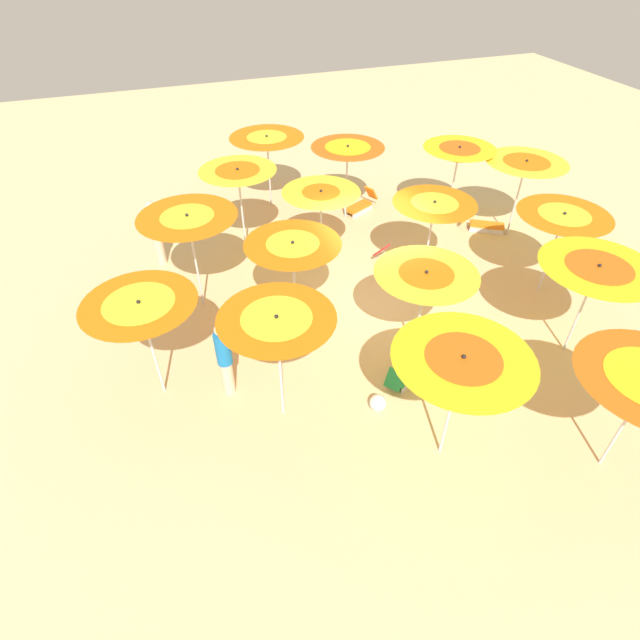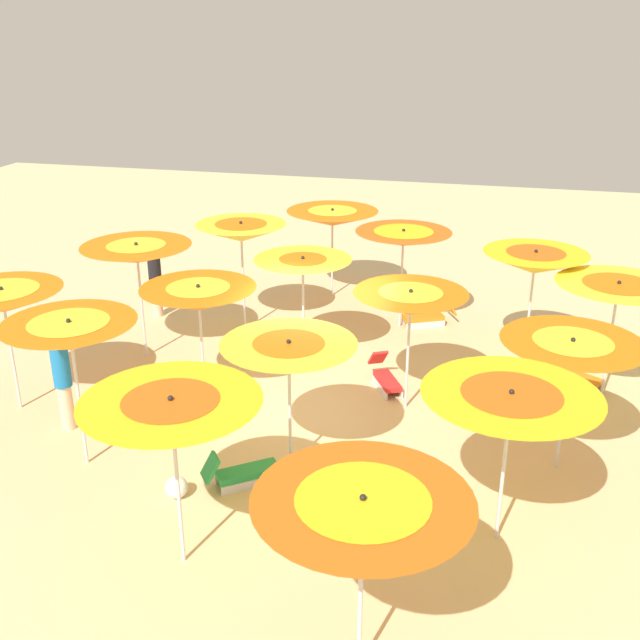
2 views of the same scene
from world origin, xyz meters
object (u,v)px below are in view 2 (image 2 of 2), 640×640
at_px(beach_umbrella_11, 571,353).
at_px(lounger_0, 571,374).
at_px(beach_umbrella_8, 241,232).
at_px(beach_umbrella_14, 535,262).
at_px(beach_umbrella_6, 289,354).
at_px(beach_umbrella_5, 199,298).
at_px(beach_umbrella_9, 303,267).
at_px(beach_umbrella_2, 172,414).
at_px(lounger_3, 428,316).
at_px(beach_ball, 176,487).
at_px(beach_umbrella_7, 510,406).
at_px(beach_umbrella_10, 410,303).
at_px(beach_umbrella_12, 332,218).
at_px(beach_umbrella_15, 618,292).
at_px(lounger_1, 386,378).
at_px(beachgoer_0, 155,277).
at_px(beachgoer_1, 63,380).
at_px(beach_umbrella_0, 3,300).
at_px(beach_umbrella_3, 362,516).
at_px(beach_umbrella_1, 70,335).
at_px(lounger_2, 243,473).
at_px(beach_umbrella_4, 137,254).
at_px(beach_umbrella_13, 403,238).

height_order(beach_umbrella_11, lounger_0, beach_umbrella_11).
xyz_separation_m(beach_umbrella_8, beach_umbrella_14, (-0.40, -6.16, -0.09)).
bearing_deg(beach_umbrella_6, beach_umbrella_5, 50.73).
bearing_deg(beach_umbrella_9, beach_umbrella_2, -179.24).
bearing_deg(lounger_3, beach_ball, 43.13).
relative_size(beach_umbrella_7, beach_umbrella_10, 1.00).
bearing_deg(beach_umbrella_14, lounger_3, 52.44).
bearing_deg(beach_umbrella_12, beach_umbrella_7, -153.65).
relative_size(beach_umbrella_15, lounger_1, 1.95).
height_order(lounger_1, beachgoer_0, beachgoer_0).
height_order(lounger_1, beachgoer_1, beachgoer_1).
distance_m(beach_umbrella_10, beach_umbrella_12, 6.03).
relative_size(beach_umbrella_9, lounger_3, 1.81).
distance_m(beach_umbrella_0, beach_umbrella_10, 7.00).
distance_m(beach_umbrella_3, beach_umbrella_11, 5.14).
bearing_deg(beach_umbrella_6, beach_umbrella_8, 26.50).
xyz_separation_m(beach_umbrella_15, lounger_3, (2.79, 3.56, -1.87)).
relative_size(beach_umbrella_7, beachgoer_1, 1.30).
height_order(beach_umbrella_2, beach_umbrella_3, beach_umbrella_2).
relative_size(beach_umbrella_1, beachgoer_0, 1.35).
distance_m(beach_umbrella_12, beachgoer_1, 8.18).
relative_size(beach_umbrella_0, lounger_0, 1.86).
bearing_deg(lounger_2, beach_umbrella_12, 56.58).
relative_size(beach_umbrella_4, beach_umbrella_12, 1.09).
distance_m(beach_umbrella_4, beach_umbrella_9, 3.32).
height_order(beach_umbrella_9, beach_umbrella_15, beach_umbrella_15).
relative_size(beach_umbrella_1, beach_umbrella_7, 1.08).
bearing_deg(beach_umbrella_14, beach_umbrella_0, 114.79).
bearing_deg(beach_umbrella_1, beach_umbrella_13, -30.15).
height_order(beach_umbrella_2, lounger_0, beach_umbrella_2).
relative_size(beach_umbrella_9, beach_umbrella_11, 1.02).
bearing_deg(beach_umbrella_5, beach_umbrella_0, 109.42).
relative_size(beach_umbrella_11, beach_umbrella_15, 0.97).
bearing_deg(lounger_1, beachgoer_0, -140.69).
bearing_deg(beach_umbrella_13, beach_umbrella_1, 149.85).
xyz_separation_m(beach_umbrella_9, beach_ball, (-5.01, 0.58, -1.88)).
height_order(beach_umbrella_3, beach_umbrella_7, beach_umbrella_7).
xyz_separation_m(lounger_2, beachgoer_0, (6.08, 4.29, 0.77)).
height_order(beach_umbrella_3, beach_umbrella_10, beach_umbrella_10).
distance_m(beach_umbrella_3, lounger_3, 10.21).
xyz_separation_m(beach_umbrella_4, lounger_1, (-0.22, -5.10, -2.02)).
relative_size(beach_umbrella_13, beachgoer_1, 1.31).
bearing_deg(beach_umbrella_7, beach_umbrella_3, 152.02).
bearing_deg(beach_umbrella_11, lounger_0, -7.06).
height_order(beach_umbrella_0, lounger_1, beach_umbrella_0).
xyz_separation_m(beach_umbrella_4, beach_umbrella_12, (4.52, -2.94, -0.20)).
bearing_deg(beach_umbrella_1, beach_ball, -106.10).
distance_m(beach_umbrella_5, beach_umbrella_14, 6.48).
height_order(beach_umbrella_5, beachgoer_1, beach_umbrella_5).
distance_m(beach_umbrella_0, lounger_1, 7.00).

